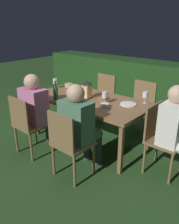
{
  "coord_description": "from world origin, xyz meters",
  "views": [
    {
      "loc": [
        2.13,
        -2.46,
        1.79
      ],
      "look_at": [
        0.0,
        0.0,
        0.5
      ],
      "focal_mm": 36.73,
      "sensor_mm": 36.0,
      "label": 1
    }
  ],
  "objects_px": {
    "green_bottle_on_table": "(56,93)",
    "plate_a": "(128,104)",
    "wine_glass_b": "(55,82)",
    "person_in_pink": "(38,109)",
    "dining_table": "(90,102)",
    "person_in_cream": "(178,129)",
    "wine_glass_c": "(145,95)",
    "bowl_bread": "(103,98)",
    "plate_b": "(78,90)",
    "bowl_olives": "(71,101)",
    "wine_glass_a": "(105,95)",
    "chair_side_right_b": "(140,105)",
    "bowl_salad": "(105,105)",
    "lantern_centerpiece": "(87,89)",
    "chair_side_left_a": "(28,123)",
    "bowl_dip": "(69,85)",
    "chair_side_right_a": "(102,95)",
    "chair_side_left_b": "(69,142)",
    "person_in_green": "(80,125)",
    "chair_head_far": "(160,136)"
  },
  "relations": [
    {
      "from": "green_bottle_on_table",
      "to": "plate_a",
      "type": "height_order",
      "value": "green_bottle_on_table"
    },
    {
      "from": "wine_glass_b",
      "to": "person_in_pink",
      "type": "bearing_deg",
      "value": -59.27
    },
    {
      "from": "dining_table",
      "to": "person_in_cream",
      "type": "xyz_separation_m",
      "value": [
        1.35,
        0.0,
        -0.03
      ]
    },
    {
      "from": "wine_glass_c",
      "to": "bowl_bread",
      "type": "bearing_deg",
      "value": -155.5
    },
    {
      "from": "person_in_pink",
      "to": "plate_b",
      "type": "relative_size",
      "value": 4.95
    },
    {
      "from": "wine_glass_c",
      "to": "bowl_olives",
      "type": "bearing_deg",
      "value": -140.13
    },
    {
      "from": "wine_glass_a",
      "to": "wine_glass_c",
      "type": "relative_size",
      "value": 1.0
    },
    {
      "from": "chair_side_right_b",
      "to": "bowl_salad",
      "type": "bearing_deg",
      "value": -90.45
    },
    {
      "from": "bowl_salad",
      "to": "lantern_centerpiece",
      "type": "bearing_deg",
      "value": 162.83
    },
    {
      "from": "chair_side_left_a",
      "to": "bowl_olives",
      "type": "height_order",
      "value": "chair_side_left_a"
    },
    {
      "from": "bowl_bread",
      "to": "bowl_dip",
      "type": "height_order",
      "value": "bowl_dip"
    },
    {
      "from": "chair_side_right_a",
      "to": "bowl_bread",
      "type": "relative_size",
      "value": 6.41
    },
    {
      "from": "person_in_cream",
      "to": "chair_side_right_a",
      "type": "xyz_separation_m",
      "value": [
        -1.75,
        0.84,
        -0.15
      ]
    },
    {
      "from": "plate_a",
      "to": "bowl_dip",
      "type": "distance_m",
      "value": 1.31
    },
    {
      "from": "person_in_cream",
      "to": "bowl_dip",
      "type": "distance_m",
      "value": 2.09
    },
    {
      "from": "chair_side_left_b",
      "to": "plate_a",
      "type": "relative_size",
      "value": 3.84
    },
    {
      "from": "dining_table",
      "to": "person_in_pink",
      "type": "bearing_deg",
      "value": -122.16
    },
    {
      "from": "green_bottle_on_table",
      "to": "plate_a",
      "type": "distance_m",
      "value": 1.05
    },
    {
      "from": "bowl_olives",
      "to": "bowl_dip",
      "type": "height_order",
      "value": "bowl_olives"
    },
    {
      "from": "wine_glass_a",
      "to": "bowl_bread",
      "type": "bearing_deg",
      "value": 132.78
    },
    {
      "from": "bowl_bread",
      "to": "wine_glass_b",
      "type": "bearing_deg",
      "value": -176.61
    },
    {
      "from": "chair_side_right_a",
      "to": "wine_glass_a",
      "type": "bearing_deg",
      "value": -50.84
    },
    {
      "from": "wine_glass_a",
      "to": "wine_glass_c",
      "type": "height_order",
      "value": "same"
    },
    {
      "from": "chair_side_right_b",
      "to": "wine_glass_c",
      "type": "xyz_separation_m",
      "value": [
        0.31,
        -0.48,
        0.35
      ]
    },
    {
      "from": "chair_side_left_b",
      "to": "chair_side_right_b",
      "type": "relative_size",
      "value": 1.0
    },
    {
      "from": "wine_glass_c",
      "to": "lantern_centerpiece",
      "type": "bearing_deg",
      "value": -153.87
    },
    {
      "from": "chair_side_right_a",
      "to": "bowl_dip",
      "type": "bearing_deg",
      "value": -119.41
    },
    {
      "from": "lantern_centerpiece",
      "to": "person_in_green",
      "type": "bearing_deg",
      "value": -54.76
    },
    {
      "from": "chair_side_left_b",
      "to": "person_in_green",
      "type": "distance_m",
      "value": 0.25
    },
    {
      "from": "wine_glass_a",
      "to": "chair_side_right_b",
      "type": "bearing_deg",
      "value": 82.93
    },
    {
      "from": "bowl_dip",
      "to": "wine_glass_a",
      "type": "bearing_deg",
      "value": -16.45
    },
    {
      "from": "dining_table",
      "to": "wine_glass_a",
      "type": "height_order",
      "value": "wine_glass_a"
    },
    {
      "from": "chair_side_right_b",
      "to": "lantern_centerpiece",
      "type": "distance_m",
      "value": 1.04
    },
    {
      "from": "wine_glass_b",
      "to": "plate_a",
      "type": "bearing_deg",
      "value": 3.94
    },
    {
      "from": "chair_head_far",
      "to": "wine_glass_c",
      "type": "bearing_deg",
      "value": 140.13
    },
    {
      "from": "person_in_pink",
      "to": "plate_b",
      "type": "height_order",
      "value": "person_in_pink"
    },
    {
      "from": "person_in_cream",
      "to": "green_bottle_on_table",
      "type": "height_order",
      "value": "person_in_cream"
    },
    {
      "from": "green_bottle_on_table",
      "to": "wine_glass_c",
      "type": "relative_size",
      "value": 1.72
    },
    {
      "from": "chair_head_far",
      "to": "plate_a",
      "type": "height_order",
      "value": "chair_head_far"
    },
    {
      "from": "chair_side_left_a",
      "to": "wine_glass_a",
      "type": "relative_size",
      "value": 5.15
    },
    {
      "from": "bowl_dip",
      "to": "chair_side_left_a",
      "type": "bearing_deg",
      "value": -74.16
    },
    {
      "from": "chair_side_left_a",
      "to": "green_bottle_on_table",
      "type": "height_order",
      "value": "green_bottle_on_table"
    },
    {
      "from": "person_in_pink",
      "to": "wine_glass_b",
      "type": "relative_size",
      "value": 6.8
    },
    {
      "from": "dining_table",
      "to": "chair_head_far",
      "type": "relative_size",
      "value": 2.08
    },
    {
      "from": "chair_head_far",
      "to": "bowl_salad",
      "type": "relative_size",
      "value": 7.51
    },
    {
      "from": "chair_side_left_a",
      "to": "chair_side_right_b",
      "type": "bearing_deg",
      "value": 64.23
    },
    {
      "from": "chair_side_right_a",
      "to": "bowl_salad",
      "type": "xyz_separation_m",
      "value": [
        0.8,
        -0.99,
        0.26
      ]
    },
    {
      "from": "chair_side_left_a",
      "to": "chair_side_left_b",
      "type": "xyz_separation_m",
      "value": [
        0.81,
        0.0,
        0.0
      ]
    },
    {
      "from": "wine_glass_a",
      "to": "chair_side_left_b",
      "type": "bearing_deg",
      "value": -82.52
    },
    {
      "from": "wine_glass_a",
      "to": "bowl_bread",
      "type": "distance_m",
      "value": 0.21
    }
  ]
}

